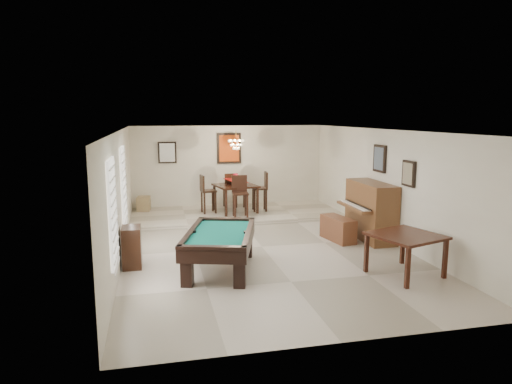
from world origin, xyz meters
name	(u,v)px	position (x,y,z in m)	size (l,w,h in m)	color
ground_plane	(262,247)	(0.00, 0.00, -0.01)	(6.00, 9.00, 0.02)	beige
wall_back	(229,167)	(0.00, 4.50, 1.30)	(6.00, 0.04, 2.60)	silver
wall_front	(345,246)	(0.00, -4.50, 1.30)	(6.00, 0.04, 2.60)	silver
wall_left	(120,195)	(-3.00, 0.00, 1.30)	(0.04, 9.00, 2.60)	silver
wall_right	(386,185)	(3.00, 0.00, 1.30)	(0.04, 9.00, 2.60)	silver
ceiling	(262,130)	(0.00, 0.00, 2.60)	(6.00, 9.00, 0.04)	white
dining_step	(236,214)	(0.00, 3.25, 0.06)	(6.00, 2.50, 0.12)	beige
window_left_front	(113,212)	(-2.97, -2.20, 1.40)	(0.06, 1.00, 1.70)	white
window_left_rear	(124,186)	(-2.97, 0.60, 1.40)	(0.06, 1.00, 1.70)	white
pool_table	(220,251)	(-1.14, -1.33, 0.36)	(1.18, 2.19, 0.73)	black
square_table	(405,255)	(2.15, -2.36, 0.39)	(1.12, 1.12, 0.78)	black
upright_piano	(365,211)	(2.52, 0.10, 0.68)	(0.91, 1.63, 1.36)	brown
piano_bench	(338,229)	(1.87, 0.12, 0.28)	(0.39, 1.00, 0.56)	brown
apothecary_chest	(132,247)	(-2.78, -0.79, 0.40)	(0.36, 0.53, 0.80)	black
dining_table	(236,196)	(-0.01, 3.30, 0.58)	(1.11, 1.11, 0.92)	black
flower_vase	(235,177)	(-0.01, 3.30, 1.15)	(0.13, 0.13, 0.22)	red
dining_chair_south	(240,197)	(-0.01, 2.54, 0.70)	(0.43, 0.43, 1.15)	black
dining_chair_north	(230,190)	(-0.05, 4.01, 0.65)	(0.40, 0.40, 1.07)	black
dining_chair_west	(208,194)	(-0.80, 3.33, 0.67)	(0.41, 0.41, 1.10)	black
dining_chair_east	(260,191)	(0.71, 3.29, 0.70)	(0.43, 0.43, 1.16)	black
corner_bench	(144,204)	(-2.65, 4.06, 0.33)	(0.37, 0.46, 0.41)	tan
chandelier	(236,141)	(0.00, 3.20, 2.20)	(0.44, 0.44, 0.60)	#FFE5B2
back_painting	(229,148)	(0.00, 4.46, 1.90)	(0.75, 0.06, 0.95)	#D84C14
back_mirror	(167,153)	(-1.90, 4.46, 1.80)	(0.55, 0.06, 0.65)	white
right_picture_upper	(380,159)	(2.96, 0.30, 1.90)	(0.06, 0.55, 0.65)	slate
right_picture_lower	(409,174)	(2.96, -1.00, 1.70)	(0.06, 0.45, 0.55)	gray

